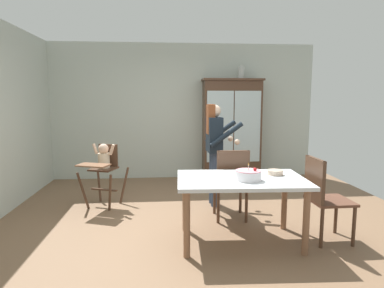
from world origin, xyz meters
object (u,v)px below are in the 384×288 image
(birthday_cake, at_px, (248,175))
(dining_chair_right_end, at_px, (322,193))
(adult_person, at_px, (215,142))
(dining_table, at_px, (241,187))
(dining_chair_far_side, at_px, (232,180))
(ceramic_vase, at_px, (241,73))
(china_cabinet, at_px, (231,129))
(serving_bowl, at_px, (275,172))
(high_chair_with_toddler, at_px, (103,163))

(birthday_cake, height_order, dining_chair_right_end, dining_chair_right_end)
(adult_person, distance_m, dining_chair_right_end, 1.77)
(dining_table, relative_size, dining_chair_far_side, 1.50)
(ceramic_vase, distance_m, adult_person, 2.11)
(china_cabinet, xyz_separation_m, dining_chair_right_end, (0.43, -3.00, -0.45))
(ceramic_vase, xyz_separation_m, serving_bowl, (-0.23, -2.83, -1.35))
(adult_person, bearing_deg, birthday_cake, -176.72)
(serving_bowl, bearing_deg, dining_chair_far_side, 126.43)
(dining_table, bearing_deg, dining_chair_right_end, -2.85)
(adult_person, height_order, dining_chair_far_side, adult_person)
(high_chair_with_toddler, xyz_separation_m, dining_table, (1.75, -1.42, -0.01))
(birthday_cake, distance_m, dining_chair_far_side, 0.80)
(birthday_cake, relative_size, dining_chair_right_end, 0.29)
(china_cabinet, xyz_separation_m, dining_chair_far_side, (-0.46, -2.29, -0.45))
(ceramic_vase, xyz_separation_m, high_chair_with_toddler, (-2.42, -1.53, -1.46))
(ceramic_vase, height_order, dining_chair_right_end, ceramic_vase)
(dining_table, height_order, serving_bowl, serving_bowl)
(adult_person, relative_size, dining_table, 1.06)
(high_chair_with_toddler, relative_size, dining_chair_right_end, 0.99)
(ceramic_vase, bearing_deg, china_cabinet, -178.75)
(china_cabinet, height_order, dining_chair_far_side, china_cabinet)
(dining_table, bearing_deg, ceramic_vase, 77.37)
(adult_person, bearing_deg, high_chair_with_toddler, 84.86)
(high_chair_with_toddler, distance_m, dining_chair_far_side, 1.94)
(ceramic_vase, relative_size, dining_chair_right_end, 0.28)
(ceramic_vase, height_order, dining_table, ceramic_vase)
(dining_chair_right_end, bearing_deg, high_chair_with_toddler, 59.92)
(ceramic_vase, height_order, adult_person, ceramic_vase)
(high_chair_with_toddler, bearing_deg, dining_chair_far_side, -2.97)
(china_cabinet, height_order, serving_bowl, china_cabinet)
(china_cabinet, bearing_deg, serving_bowl, -91.25)
(birthday_cake, bearing_deg, dining_table, 117.14)
(china_cabinet, distance_m, adult_person, 1.70)
(high_chair_with_toddler, relative_size, adult_person, 0.62)
(china_cabinet, height_order, birthday_cake, china_cabinet)
(serving_bowl, xyz_separation_m, dining_chair_right_end, (0.49, -0.17, -0.21))
(ceramic_vase, bearing_deg, birthday_cake, -101.26)
(high_chair_with_toddler, bearing_deg, serving_bowl, -10.63)
(serving_bowl, distance_m, dining_chair_far_side, 0.70)
(dining_table, bearing_deg, adult_person, 93.97)
(china_cabinet, distance_m, serving_bowl, 2.84)
(dining_table, height_order, dining_chair_far_side, dining_chair_far_side)
(high_chair_with_toddler, bearing_deg, dining_table, -18.88)
(china_cabinet, relative_size, dining_chair_far_side, 2.08)
(dining_chair_far_side, bearing_deg, dining_chair_right_end, 142.67)
(china_cabinet, distance_m, ceramic_vase, 1.12)
(china_cabinet, distance_m, dining_table, 3.01)
(dining_table, height_order, birthday_cake, birthday_cake)
(adult_person, distance_m, dining_chair_far_side, 0.81)
(ceramic_vase, xyz_separation_m, dining_chair_right_end, (0.26, -3.00, -1.56))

